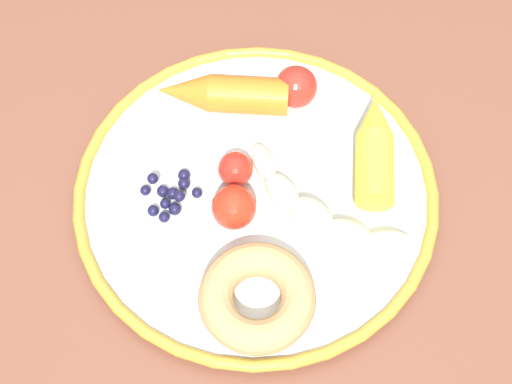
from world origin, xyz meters
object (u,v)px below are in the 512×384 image
Objects in this scene: carrot_yellow at (375,148)px; blueberry_pile at (171,194)px; dining_table at (239,214)px; donut at (257,297)px; tomato_far at (238,169)px; plate at (256,193)px; banana at (316,210)px; carrot_orange at (222,94)px; tomato_mid at (296,87)px; tomato_near at (229,207)px.

carrot_yellow reaches higher than blueberry_pile.
blueberry_pile is at bearing 37.22° from dining_table.
donut is at bearing 54.16° from carrot_yellow.
carrot_yellow is 3.64× the size of tomato_far.
banana is (-0.06, 0.03, 0.02)m from plate.
tomato_far is (-0.02, 0.09, -0.00)m from carrot_orange.
plate is 0.12m from donut.
plate is 0.03m from tomato_far.
tomato_far is at bearing -41.16° from plate.
dining_table is 2.97× the size of plate.
carrot_orange is 3.14× the size of tomato_mid.
donut is (-0.02, 0.15, 0.14)m from dining_table.
banana is 0.10m from donut.
carrot_orange is 3.99× the size of tomato_far.
tomato_mid is (0.02, -0.14, 0.01)m from banana.
donut reaches higher than dining_table.
plate is 0.06m from banana.
blueberry_pile is at bearing -19.64° from tomato_near.
carrot_yellow is 0.13m from tomato_far.
tomato_near reaches higher than tomato_far.
tomato_near is (-0.01, 0.13, 0.00)m from carrot_orange.
donut reaches higher than banana.
carrot_orange and carrot_yellow have the same top height.
tomato_far is (0.02, -0.13, 0.00)m from donut.
carrot_yellow is 2.92× the size of tomato_near.
carrot_yellow is at bearing -169.28° from tomato_far.
dining_table is at bearing 50.27° from tomato_mid.
carrot_orange is at bearing -22.30° from carrot_yellow.
plate is at bearing 138.84° from tomato_far.
blueberry_pile is 0.17m from tomato_mid.
tomato_near is (0.02, 0.03, 0.02)m from plate.
blueberry_pile is 1.77× the size of tomato_far.
banana reaches higher than plate.
carrot_orange is 2.25× the size of blueberry_pile.
donut is (-0.00, 0.11, 0.02)m from plate.
banana is at bearing 125.95° from carrot_orange.
tomato_near is at bearing 86.08° from dining_table.
blueberry_pile is at bearing 5.24° from plate.
blueberry_pile is (0.14, -0.02, -0.01)m from banana.
banana is at bearing 97.46° from tomato_mid.
carrot_orange is at bearing -75.90° from dining_table.
banana is (-0.08, 0.06, 0.14)m from dining_table.
banana reaches higher than dining_table.
tomato_near reaches higher than plate.
tomato_far is at bearing -99.09° from tomato_near.
plate is 0.11m from carrot_orange.
donut is at bearing 58.81° from banana.
tomato_far is (0.07, -0.04, 0.00)m from banana.
tomato_near reaches higher than donut.
blueberry_pile reaches higher than plate.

